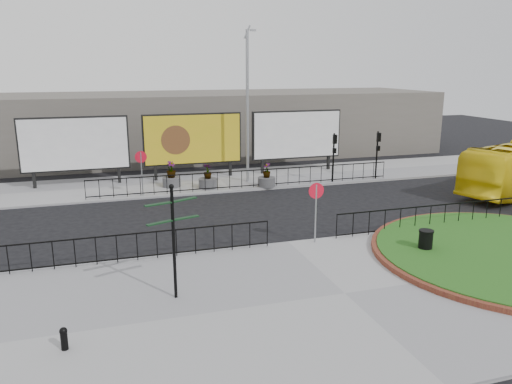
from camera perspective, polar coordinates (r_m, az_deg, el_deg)
name	(u,v)px	position (r m, az deg, el deg)	size (l,w,h in m)	color
ground	(288,244)	(20.46, 3.69, -5.98)	(90.00, 90.00, 0.00)	black
pavement_near	(345,295)	(16.23, 10.10, -11.51)	(30.00, 10.00, 0.12)	gray
pavement_far	(220,180)	(31.49, -4.09, 1.33)	(44.00, 6.00, 0.12)	gray
railing_near_left	(137,246)	(18.76, -13.43, -6.07)	(10.00, 0.10, 1.10)	black
railing_near_right	(430,217)	(23.05, 19.29, -2.69)	(9.00, 0.10, 1.10)	black
railing_far	(248,179)	(29.06, -0.97, 1.50)	(18.00, 0.10, 1.10)	black
speed_sign_far	(141,163)	(27.87, -12.98, 3.21)	(0.64, 0.07, 2.47)	gray
speed_sign_near	(316,199)	(19.90, 6.87, -0.84)	(0.64, 0.07, 2.47)	gray
billboard_left	(75,144)	(31.25, -20.01, 5.14)	(6.20, 0.31, 4.10)	black
billboard_mid	(193,139)	(31.68, -7.23, 6.00)	(6.20, 0.31, 4.10)	black
billboard_right	(297,135)	(33.59, 4.68, 6.52)	(6.20, 0.31, 4.10)	black
lamp_post	(247,105)	(30.21, -0.98, 9.96)	(0.74, 0.18, 9.23)	gray
signal_pole_a	(334,150)	(30.79, 8.91, 4.76)	(0.22, 0.26, 3.00)	black
signal_pole_b	(378,148)	(32.21, 13.73, 4.94)	(0.22, 0.26, 3.00)	black
building_backdrop	(191,125)	(40.77, -7.40, 7.65)	(40.00, 10.00, 5.00)	#5B554F
fingerpost_sign	(173,230)	(15.10, -9.45, -4.36)	(1.66, 0.78, 3.59)	black
bollard	(64,337)	(13.84, -21.10, -15.25)	(0.20, 0.20, 0.61)	black
litter_bin	(426,242)	(20.04, 18.81, -5.40)	(0.56, 0.56, 0.92)	black
planter_a	(171,178)	(29.85, -9.64, 1.59)	(1.06, 1.06, 1.53)	#4C4C4F
planter_b	(208,180)	(29.29, -5.52, 1.34)	(1.08, 1.08, 1.43)	#4C4C4F
planter_c	(267,179)	(29.52, 1.22, 1.50)	(1.04, 1.04, 1.40)	#4C4C4F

